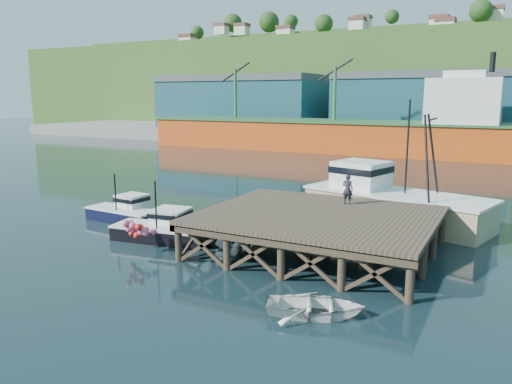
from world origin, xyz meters
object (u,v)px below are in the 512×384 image
Objects in this scene: trawler at (392,198)px; dinghy at (315,306)px; boat_black at (164,228)px; dockworker at (348,189)px; boat_navy at (125,211)px.

trawler reaches higher than dinghy.
boat_black is 1.63× the size of dinghy.
dockworker is (9.44, 4.87, 2.32)m from boat_black.
trawler is (10.87, 10.07, 0.99)m from boat_black.
boat_black is 0.48× the size of trawler.
boat_navy is 1.43× the size of dinghy.
trawler is 15.75m from dinghy.
boat_black is at bearing -20.77° from boat_navy.
boat_navy is at bearing 147.24° from boat_black.
dockworker is at bearing -8.19° from dinghy.
trawler is at bearing -100.64° from dockworker.
trawler is 3.41× the size of dinghy.
dockworker is (-1.43, -5.19, 1.33)m from trawler.
boat_navy reaches higher than dinghy.
dinghy is (11.51, -5.62, -0.28)m from boat_black.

